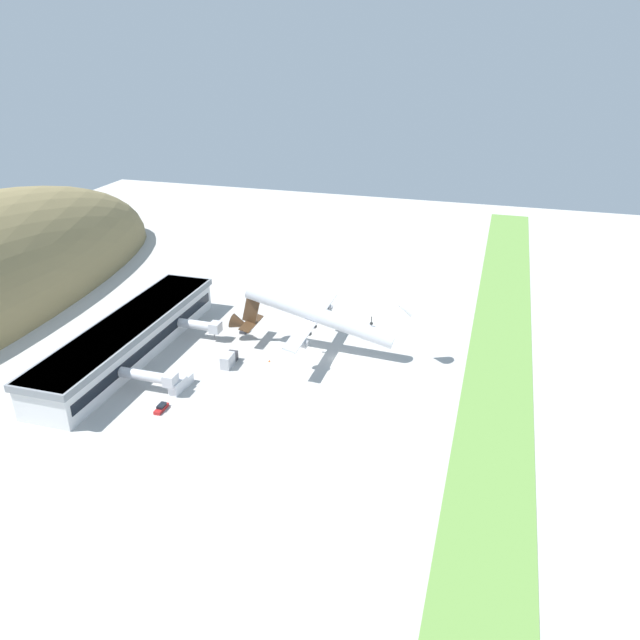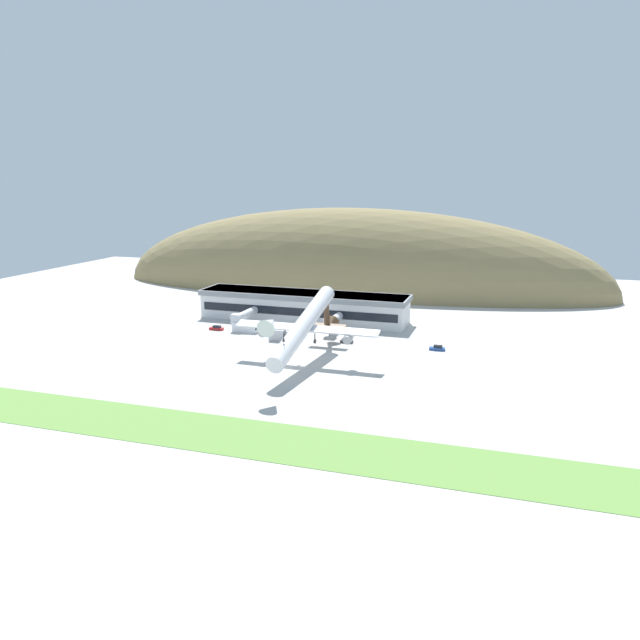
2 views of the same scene
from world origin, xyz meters
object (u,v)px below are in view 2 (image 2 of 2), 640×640
Objects in this scene: service_car_0 at (347,341)px; jetway_0 at (244,315)px; jetway_1 at (333,321)px; traffic_cone_0 at (283,349)px; terminal_building at (303,304)px; service_car_1 at (437,348)px; cargo_airplane at (305,326)px; service_car_2 at (217,328)px; box_truck at (244,328)px; fuel_truck at (280,336)px.

jetway_0 is at bearing 166.84° from service_car_0.
traffic_cone_0 is (-7.71, -23.13, -3.71)m from jetway_1.
service_car_1 is at bearing -26.17° from terminal_building.
jetway_1 is at bearing -43.92° from terminal_building.
cargo_airplane is 47.58m from service_car_2.
jetway_0 is 1.80× the size of box_truck.
box_truck is at bearing 156.57° from fuel_truck.
jetway_1 is 18.57m from fuel_truck.
box_truck is 24.88m from traffic_cone_0.
terminal_building reaches higher than traffic_cone_0.
service_car_0 is at bearing 11.08° from fuel_truck.
service_car_0 is (36.94, -8.64, -3.40)m from jetway_0.
traffic_cone_0 is (22.03, -21.92, -3.71)m from jetway_0.
service_car_0 is 0.45× the size of box_truck.
traffic_cone_0 is at bearing -108.44° from jetway_1.
service_car_0 is 43.90m from service_car_2.
traffic_cone_0 is (28.93, -15.62, -0.31)m from service_car_2.
traffic_cone_0 is (7.07, -37.37, -5.19)m from terminal_building.
jetway_1 is at bearing 94.10° from cargo_airplane.
service_car_2 is 0.54× the size of box_truck.
jetway_1 reaches higher than traffic_cone_0.
service_car_1 and service_car_2 have the same top height.
cargo_airplane reaches higher than fuel_truck.
service_car_1 is at bearing 36.61° from cargo_airplane.
fuel_truck is at bearing -168.92° from service_car_0.
jetway_0 is at bearing 172.44° from service_car_1.
service_car_0 is 6.45× the size of traffic_cone_0.
service_car_0 reaches higher than traffic_cone_0.
jetway_1 is 2.82× the size of service_car_2.
service_car_2 is (-39.01, 25.49, -9.60)m from cargo_airplane.
traffic_cone_0 is at bearing -39.40° from box_truck.
box_truck is at bearing 177.84° from service_car_1.
service_car_1 is at bearing -2.16° from box_truck.
jetway_0 reaches higher than box_truck.
jetway_1 is 33.67m from cargo_airplane.
jetway_0 is at bearing 135.14° from traffic_cone_0.
terminal_building is 50.48m from cargo_airplane.
service_car_1 is at bearing -15.91° from jetway_1.
jetway_1 is 24.66m from traffic_cone_0.
fuel_truck is at bearing 116.06° from traffic_cone_0.
cargo_airplane reaches higher than terminal_building.
jetway_0 is 0.29× the size of cargo_airplane.
service_car_2 is (-43.84, 2.33, 0.00)m from service_car_0.
box_truck is (-26.92, -7.35, -2.52)m from jetway_1.
terminal_building is 38.38m from traffic_cone_0.
traffic_cone_0 is at bearing -138.30° from service_car_0.
service_car_2 is 9.76m from box_truck.
jetway_1 is 28.02m from box_truck.
cargo_airplane is at bearing -101.79° from service_car_0.
jetway_1 reaches higher than service_car_1.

